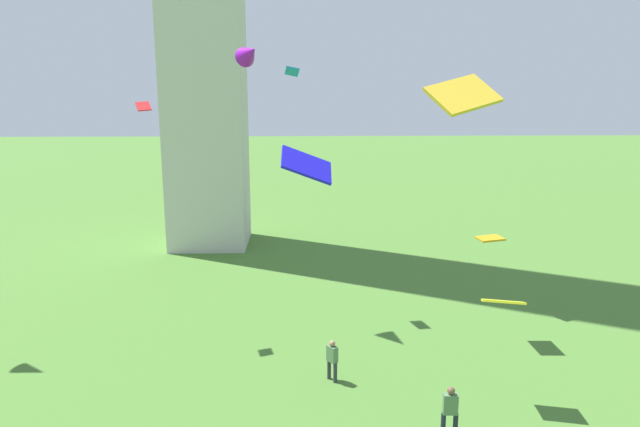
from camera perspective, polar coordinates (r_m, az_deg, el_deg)
person_0 at (r=21.14m, az=12.21°, el=-17.64°), size 0.57×0.30×1.83m
person_2 at (r=24.12m, az=1.16°, el=-13.52°), size 0.47×0.50×1.69m
kite_flying_0 at (r=27.69m, az=15.77°, el=-2.27°), size 1.03×1.45×0.33m
kite_flying_1 at (r=28.96m, az=-6.68°, el=14.85°), size 1.54×1.81×1.27m
kite_flying_2 at (r=31.48m, az=12.19°, el=11.51°), size 1.00×1.04×0.65m
kite_flying_3 at (r=15.68m, az=13.39°, el=10.89°), size 2.04×1.62×1.03m
kite_flying_4 at (r=15.76m, az=-1.28°, el=4.61°), size 1.32×1.13×1.01m
kite_flying_5 at (r=22.57m, az=16.94°, el=-7.99°), size 1.65×1.29×0.41m
kite_flying_6 at (r=30.17m, az=-2.66°, el=13.28°), size 0.77×0.93×0.53m
kite_flying_7 at (r=27.92m, az=-16.38°, el=9.72°), size 0.85×0.95×0.41m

